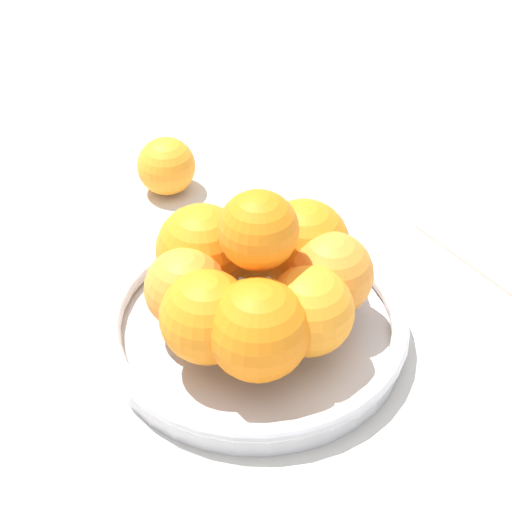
# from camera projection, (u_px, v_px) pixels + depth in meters

# --- Properties ---
(ground_plane) EXTENTS (4.00, 4.00, 0.00)m
(ground_plane) POSITION_uv_depth(u_px,v_px,m) (256.00, 340.00, 0.77)
(ground_plane) COLOR beige
(fruit_bowl) EXTENTS (0.27, 0.27, 0.03)m
(fruit_bowl) POSITION_uv_depth(u_px,v_px,m) (256.00, 327.00, 0.76)
(fruit_bowl) COLOR silver
(fruit_bowl) RESTS_ON ground_plane
(orange_pile) EXTENTS (0.20, 0.20, 0.13)m
(orange_pile) POSITION_uv_depth(u_px,v_px,m) (257.00, 277.00, 0.72)
(orange_pile) COLOR orange
(orange_pile) RESTS_ON fruit_bowl
(stray_orange) EXTENTS (0.06, 0.06, 0.06)m
(stray_orange) POSITION_uv_depth(u_px,v_px,m) (166.00, 166.00, 0.93)
(stray_orange) COLOR orange
(stray_orange) RESTS_ON ground_plane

